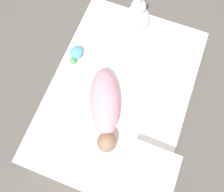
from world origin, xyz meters
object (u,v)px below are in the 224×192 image
Objects in this scene: bunny_plush at (137,17)px; turtle_plush at (76,54)px; pillow at (150,177)px; swaddled_baby at (105,106)px.

bunny_plush reaches higher than turtle_plush.
bunny_plush is at bearing 140.16° from turtle_plush.
pillow is 1.02m from turtle_plush.
swaddled_baby is 3.75× the size of turtle_plush.
pillow is 2.49× the size of turtle_plush.
turtle_plush is (0.40, -0.34, -0.09)m from bunny_plush.
pillow reaches higher than turtle_plush.
swaddled_baby reaches higher than pillow.
pillow is at bearing 51.14° from turtle_plush.
turtle_plush is at bearing -128.86° from pillow.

